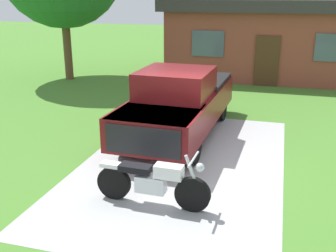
% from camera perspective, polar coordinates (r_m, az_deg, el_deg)
% --- Properties ---
extents(ground_plane, '(80.00, 80.00, 0.00)m').
position_cam_1_polar(ground_plane, '(9.37, 2.12, -5.41)').
color(ground_plane, '#477C2B').
extents(driveway_pad, '(4.53, 7.57, 0.01)m').
position_cam_1_polar(driveway_pad, '(9.36, 2.12, -5.40)').
color(driveway_pad, '#A9A9A9').
rests_on(driveway_pad, ground).
extents(motorcycle, '(2.21, 0.70, 1.09)m').
position_cam_1_polar(motorcycle, '(7.47, -2.16, -7.91)').
color(motorcycle, black).
rests_on(motorcycle, ground).
extents(pickup_truck, '(2.20, 5.69, 1.90)m').
position_cam_1_polar(pickup_truck, '(11.02, 1.73, 3.55)').
color(pickup_truck, black).
rests_on(pickup_truck, ground).
extents(neighbor_house, '(9.60, 5.60, 3.50)m').
position_cam_1_polar(neighbor_house, '(19.87, 14.38, 12.15)').
color(neighbor_house, brown).
rests_on(neighbor_house, ground).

